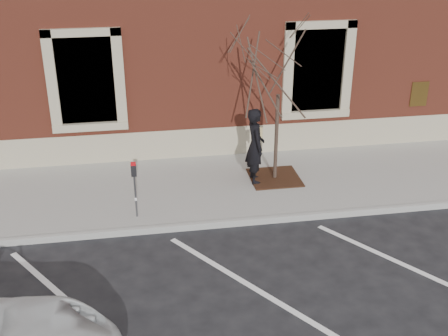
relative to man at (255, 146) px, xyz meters
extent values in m
plane|color=#28282B|center=(-0.96, -1.75, -1.09)|extent=(120.00, 120.00, 0.00)
cube|color=gray|center=(-0.96, 0.00, -1.02)|extent=(40.00, 3.50, 0.15)
cube|color=#9E9E99|center=(-0.96, -1.80, -1.02)|extent=(40.00, 0.12, 0.15)
cube|color=tan|center=(-0.96, 1.78, -0.54)|extent=(40.00, 0.06, 0.80)
cube|color=black|center=(-3.96, 1.90, 1.31)|extent=(1.40, 0.30, 2.20)
cube|color=tan|center=(-3.96, 1.73, 0.11)|extent=(1.90, 0.20, 0.20)
cube|color=black|center=(2.04, 1.90, 1.31)|extent=(1.40, 0.30, 2.20)
cube|color=tan|center=(2.04, 1.73, 0.11)|extent=(1.90, 0.20, 0.20)
imported|color=black|center=(0.00, 0.00, 0.00)|extent=(0.47, 0.70, 1.88)
cylinder|color=#595B60|center=(-2.92, -1.30, -0.45)|extent=(0.04, 0.04, 0.98)
cube|color=black|center=(-2.92, -1.30, 0.16)|extent=(0.12, 0.09, 0.25)
cube|color=red|center=(-2.92, -1.30, 0.32)|extent=(0.11, 0.08, 0.06)
cube|color=white|center=(-2.92, -1.34, -0.50)|extent=(0.05, 0.00, 0.07)
cube|color=#3B1E13|center=(0.54, 0.07, -0.93)|extent=(1.22, 1.22, 0.03)
cylinder|color=#3E3025|center=(0.54, 0.07, 0.15)|extent=(0.09, 0.09, 2.18)
camera|label=1|loc=(-2.80, -12.20, 5.19)|focal=45.00mm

